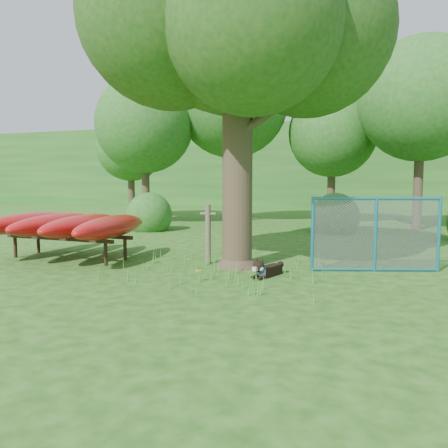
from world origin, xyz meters
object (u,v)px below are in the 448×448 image
(kayak_rack, at_px, (68,225))
(fence_section, at_px, (375,234))
(husky_dog, at_px, (266,269))
(oak_tree, at_px, (236,11))

(kayak_rack, relative_size, fence_section, 1.31)
(kayak_rack, distance_m, husky_dog, 5.20)
(oak_tree, bearing_deg, kayak_rack, -174.38)
(fence_section, bearing_deg, husky_dog, -165.82)
(husky_dog, bearing_deg, oak_tree, 156.24)
(husky_dog, bearing_deg, fence_section, 51.50)
(oak_tree, relative_size, kayak_rack, 2.41)
(oak_tree, relative_size, fence_section, 3.15)
(oak_tree, height_order, kayak_rack, oak_tree)
(kayak_rack, height_order, fence_section, fence_section)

